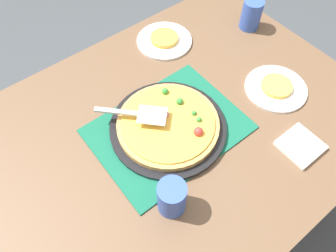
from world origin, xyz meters
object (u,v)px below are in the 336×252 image
(plate_far_right, at_px, (164,41))
(cup_near, at_px, (172,198))
(pizza, at_px, (168,124))
(plate_near_left, at_px, (276,88))
(napkin_stack, at_px, (300,145))
(pizza_pan, at_px, (168,127))
(served_slice_left, at_px, (277,86))
(pizza_server, at_px, (137,114))
(served_slice_right, at_px, (164,38))
(cup_corner, at_px, (251,14))

(plate_far_right, xyz_separation_m, cup_near, (-0.40, -0.55, 0.06))
(pizza, height_order, plate_near_left, pizza)
(plate_near_left, distance_m, napkin_stack, 0.24)
(pizza_pan, xyz_separation_m, served_slice_left, (0.41, -0.10, 0.01))
(plate_near_left, relative_size, served_slice_left, 2.00)
(plate_far_right, bearing_deg, cup_near, -126.06)
(pizza_server, bearing_deg, served_slice_left, -19.84)
(pizza_pan, bearing_deg, served_slice_right, 53.84)
(cup_near, height_order, napkin_stack, cup_near)
(cup_near, bearing_deg, served_slice_left, 10.84)
(served_slice_left, bearing_deg, served_slice_right, 109.91)
(plate_near_left, distance_m, served_slice_right, 0.47)
(pizza_pan, bearing_deg, cup_near, -125.89)
(pizza, bearing_deg, served_slice_left, -14.10)
(pizza, xyz_separation_m, napkin_stack, (0.29, -0.31, -0.03))
(cup_near, bearing_deg, pizza_pan, 54.11)
(served_slice_left, distance_m, pizza_server, 0.51)
(pizza_pan, bearing_deg, plate_near_left, -14.06)
(pizza, distance_m, plate_far_right, 0.42)
(cup_corner, bearing_deg, cup_near, -150.97)
(pizza, xyz_separation_m, plate_far_right, (0.25, 0.34, -0.03))
(served_slice_right, xyz_separation_m, pizza_server, (-0.32, -0.27, 0.05))
(pizza_pan, height_order, plate_near_left, pizza_pan)
(cup_corner, xyz_separation_m, napkin_stack, (-0.29, -0.51, -0.05))
(cup_corner, bearing_deg, served_slice_right, 156.52)
(pizza_server, xyz_separation_m, napkin_stack, (0.36, -0.38, -0.06))
(cup_corner, bearing_deg, plate_far_right, 156.52)
(pizza_pan, xyz_separation_m, cup_near, (-0.15, -0.21, 0.05))
(plate_near_left, height_order, served_slice_right, served_slice_right)
(cup_near, bearing_deg, plate_near_left, 10.84)
(served_slice_left, relative_size, served_slice_right, 1.00)
(served_slice_left, xyz_separation_m, cup_near, (-0.56, -0.11, 0.04))
(served_slice_left, distance_m, cup_near, 0.57)
(napkin_stack, bearing_deg, cup_near, 167.14)
(pizza_pan, height_order, pizza, pizza)
(served_slice_right, bearing_deg, plate_far_right, 0.00)
(plate_far_right, height_order, served_slice_right, served_slice_right)
(served_slice_left, bearing_deg, pizza_server, 160.16)
(pizza_pan, height_order, napkin_stack, pizza_pan)
(cup_corner, bearing_deg, pizza_pan, -161.30)
(plate_near_left, bearing_deg, pizza_pan, 165.94)
(plate_far_right, bearing_deg, napkin_stack, -86.54)
(pizza, xyz_separation_m, served_slice_right, (0.25, 0.34, -0.02))
(pizza, xyz_separation_m, pizza_server, (-0.07, 0.07, 0.04))
(served_slice_left, xyz_separation_m, pizza_server, (-0.48, 0.17, 0.05))
(pizza, relative_size, pizza_server, 1.70)
(served_slice_right, distance_m, pizza_server, 0.42)
(plate_far_right, relative_size, pizza_server, 1.13)
(pizza_pan, distance_m, plate_near_left, 0.42)
(served_slice_left, bearing_deg, cup_corner, 60.22)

